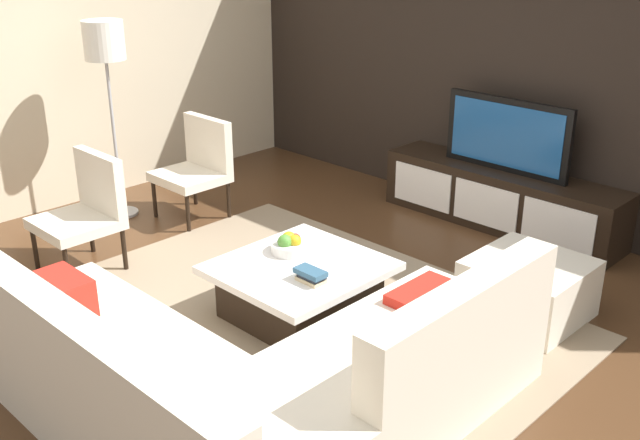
{
  "coord_description": "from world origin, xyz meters",
  "views": [
    {
      "loc": [
        3.03,
        -2.91,
        2.47
      ],
      "look_at": [
        -0.19,
        0.38,
        0.59
      ],
      "focal_mm": 41.55,
      "sensor_mm": 36.0,
      "label": 1
    }
  ],
  "objects_px": {
    "book_stack": "(311,275)",
    "ottoman": "(528,289)",
    "fruit_bowl": "(291,245)",
    "accent_chair_far": "(198,162)",
    "television": "(507,135)",
    "sectional_couch": "(244,377)",
    "floor_lamp": "(105,52)",
    "coffee_table": "(300,289)",
    "accent_chair_near": "(87,206)",
    "media_console": "(501,198)"
  },
  "relations": [
    {
      "from": "coffee_table",
      "to": "accent_chair_near",
      "type": "xyz_separation_m",
      "value": [
        -1.68,
        -0.57,
        0.29
      ]
    },
    {
      "from": "coffee_table",
      "to": "accent_chair_far",
      "type": "height_order",
      "value": "accent_chair_far"
    },
    {
      "from": "media_console",
      "to": "book_stack",
      "type": "relative_size",
      "value": 10.37
    },
    {
      "from": "sectional_couch",
      "to": "floor_lamp",
      "type": "relative_size",
      "value": 1.42
    },
    {
      "from": "sectional_couch",
      "to": "coffee_table",
      "type": "distance_m",
      "value": 1.17
    },
    {
      "from": "sectional_couch",
      "to": "television",
      "type": "bearing_deg",
      "value": 98.81
    },
    {
      "from": "accent_chair_far",
      "to": "book_stack",
      "type": "xyz_separation_m",
      "value": [
        2.17,
        -0.77,
        -0.07
      ]
    },
    {
      "from": "floor_lamp",
      "to": "accent_chair_far",
      "type": "relative_size",
      "value": 1.95
    },
    {
      "from": "media_console",
      "to": "ottoman",
      "type": "height_order",
      "value": "media_console"
    },
    {
      "from": "sectional_couch",
      "to": "coffee_table",
      "type": "bearing_deg",
      "value": 121.53
    },
    {
      "from": "ottoman",
      "to": "sectional_couch",
      "type": "bearing_deg",
      "value": -102.74
    },
    {
      "from": "media_console",
      "to": "book_stack",
      "type": "height_order",
      "value": "media_console"
    },
    {
      "from": "media_console",
      "to": "accent_chair_near",
      "type": "relative_size",
      "value": 2.45
    },
    {
      "from": "television",
      "to": "ottoman",
      "type": "distance_m",
      "value": 1.69
    },
    {
      "from": "media_console",
      "to": "accent_chair_far",
      "type": "xyz_separation_m",
      "value": [
        -2.04,
        -1.64,
        0.24
      ]
    },
    {
      "from": "media_console",
      "to": "sectional_couch",
      "type": "xyz_separation_m",
      "value": [
        0.51,
        -3.29,
        0.04
      ]
    },
    {
      "from": "ottoman",
      "to": "accent_chair_far",
      "type": "relative_size",
      "value": 0.8
    },
    {
      "from": "sectional_couch",
      "to": "ottoman",
      "type": "xyz_separation_m",
      "value": [
        0.46,
        2.05,
        -0.09
      ]
    },
    {
      "from": "floor_lamp",
      "to": "book_stack",
      "type": "xyz_separation_m",
      "value": [
        2.69,
        -0.29,
        -1.02
      ]
    },
    {
      "from": "accent_chair_near",
      "to": "ottoman",
      "type": "xyz_separation_m",
      "value": [
        2.75,
        1.62,
        -0.29
      ]
    },
    {
      "from": "sectional_couch",
      "to": "fruit_bowl",
      "type": "bearing_deg",
      "value": 125.97
    },
    {
      "from": "fruit_bowl",
      "to": "floor_lamp",
      "type": "bearing_deg",
      "value": 178.26
    },
    {
      "from": "coffee_table",
      "to": "floor_lamp",
      "type": "relative_size",
      "value": 0.6
    },
    {
      "from": "television",
      "to": "coffee_table",
      "type": "relative_size",
      "value": 1.12
    },
    {
      "from": "book_stack",
      "to": "ottoman",
      "type": "bearing_deg",
      "value": 54.23
    },
    {
      "from": "media_console",
      "to": "television",
      "type": "xyz_separation_m",
      "value": [
        -0.0,
        0.0,
        0.56
      ]
    },
    {
      "from": "media_console",
      "to": "accent_chair_far",
      "type": "bearing_deg",
      "value": -141.18
    },
    {
      "from": "coffee_table",
      "to": "media_console",
      "type": "bearing_deg",
      "value": 87.51
    },
    {
      "from": "television",
      "to": "ottoman",
      "type": "relative_size",
      "value": 1.62
    },
    {
      "from": "fruit_bowl",
      "to": "accent_chair_far",
      "type": "xyz_separation_m",
      "value": [
        -1.76,
        0.56,
        0.05
      ]
    },
    {
      "from": "media_console",
      "to": "accent_chair_near",
      "type": "bearing_deg",
      "value": -121.88
    },
    {
      "from": "floor_lamp",
      "to": "book_stack",
      "type": "bearing_deg",
      "value": -6.09
    },
    {
      "from": "floor_lamp",
      "to": "ottoman",
      "type": "relative_size",
      "value": 2.43
    },
    {
      "from": "ottoman",
      "to": "fruit_bowl",
      "type": "distance_m",
      "value": 1.6
    },
    {
      "from": "floor_lamp",
      "to": "ottoman",
      "type": "distance_m",
      "value": 3.85
    },
    {
      "from": "coffee_table",
      "to": "accent_chair_near",
      "type": "distance_m",
      "value": 1.8
    },
    {
      "from": "coffee_table",
      "to": "ottoman",
      "type": "bearing_deg",
      "value": 44.5
    },
    {
      "from": "accent_chair_near",
      "to": "fruit_bowl",
      "type": "height_order",
      "value": "accent_chair_near"
    },
    {
      "from": "fruit_bowl",
      "to": "accent_chair_far",
      "type": "bearing_deg",
      "value": 162.44
    },
    {
      "from": "ottoman",
      "to": "accent_chair_far",
      "type": "height_order",
      "value": "accent_chair_far"
    },
    {
      "from": "television",
      "to": "sectional_couch",
      "type": "bearing_deg",
      "value": -81.19
    },
    {
      "from": "accent_chair_near",
      "to": "book_stack",
      "type": "distance_m",
      "value": 1.96
    },
    {
      "from": "sectional_couch",
      "to": "accent_chair_near",
      "type": "bearing_deg",
      "value": 169.44
    },
    {
      "from": "floor_lamp",
      "to": "book_stack",
      "type": "height_order",
      "value": "floor_lamp"
    },
    {
      "from": "accent_chair_near",
      "to": "sectional_couch",
      "type": "bearing_deg",
      "value": -14.64
    },
    {
      "from": "television",
      "to": "ottoman",
      "type": "bearing_deg",
      "value": -51.88
    },
    {
      "from": "sectional_couch",
      "to": "floor_lamp",
      "type": "xyz_separation_m",
      "value": [
        -3.07,
        1.16,
        1.15
      ]
    },
    {
      "from": "ottoman",
      "to": "accent_chair_far",
      "type": "distance_m",
      "value": 3.06
    },
    {
      "from": "floor_lamp",
      "to": "accent_chair_near",
      "type": "bearing_deg",
      "value": -43.18
    },
    {
      "from": "ottoman",
      "to": "fruit_bowl",
      "type": "xyz_separation_m",
      "value": [
        -1.25,
        -0.96,
        0.24
      ]
    }
  ]
}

